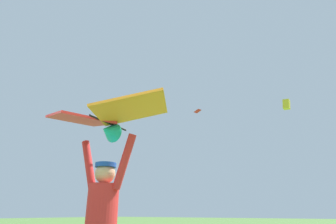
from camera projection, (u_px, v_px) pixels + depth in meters
The scene contains 3 objects.
held_stunt_kite at pixel (105, 119), 3.25m from camera, with size 1.78×1.02×0.40m.
distant_kite_red_overhead_distant at pixel (197, 111), 29.17m from camera, with size 0.95×0.98×0.40m.
distant_kite_yellow_high_right at pixel (286, 104), 30.03m from camera, with size 0.77×0.72×1.14m.
Camera 1 is at (2.41, -2.24, 1.07)m, focal length 28.83 mm.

